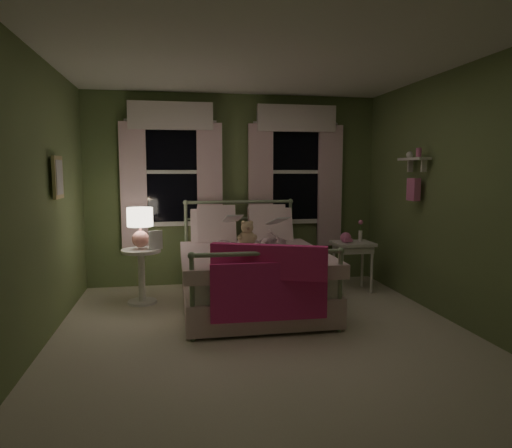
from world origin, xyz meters
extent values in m
plane|color=beige|center=(0.00, 0.00, 0.00)|extent=(4.20, 4.20, 0.00)
plane|color=white|center=(0.00, 0.00, 2.60)|extent=(4.20, 4.20, 0.00)
plane|color=#6B834E|center=(0.00, 2.10, 1.30)|extent=(4.00, 0.00, 4.00)
plane|color=#6B834E|center=(0.00, -2.10, 1.30)|extent=(4.00, 0.00, 4.00)
plane|color=#6B834E|center=(-2.00, 0.00, 1.30)|extent=(0.00, 4.20, 4.20)
plane|color=#6B834E|center=(2.00, 0.00, 1.30)|extent=(0.00, 4.20, 4.20)
cube|color=white|center=(0.03, 0.90, 0.42)|extent=(1.44, 1.94, 0.26)
cube|color=white|center=(0.03, 0.90, 0.18)|extent=(1.54, 2.02, 0.30)
cube|color=white|center=(0.03, 0.75, 0.60)|extent=(1.58, 1.75, 0.14)
cylinder|color=#9EB793|center=(-0.66, 0.90, 0.30)|extent=(0.04, 1.90, 0.04)
cylinder|color=#9EB793|center=(0.72, 0.90, 0.30)|extent=(0.04, 1.90, 0.04)
cylinder|color=#9EB793|center=(-0.68, 1.87, 0.57)|extent=(0.04, 0.04, 1.15)
cylinder|color=#9EB793|center=(0.74, 1.87, 0.57)|extent=(0.04, 0.04, 1.15)
sphere|color=#9EB793|center=(-0.68, 1.87, 1.15)|extent=(0.07, 0.07, 0.07)
sphere|color=#9EB793|center=(0.74, 1.87, 1.15)|extent=(0.07, 0.07, 0.07)
cylinder|color=#9EB793|center=(0.03, 1.87, 1.15)|extent=(1.42, 0.04, 0.04)
cylinder|color=#9EB793|center=(0.03, 1.87, 0.93)|extent=(1.38, 0.03, 0.03)
cylinder|color=#9EB793|center=(-0.68, -0.07, 0.40)|extent=(0.04, 0.04, 0.80)
cylinder|color=#9EB793|center=(0.74, -0.07, 0.40)|extent=(0.04, 0.04, 0.80)
sphere|color=#9EB793|center=(-0.68, -0.07, 0.80)|extent=(0.07, 0.07, 0.07)
sphere|color=#9EB793|center=(0.74, -0.07, 0.80)|extent=(0.07, 0.07, 0.07)
cylinder|color=#9EB793|center=(0.03, -0.07, 0.80)|extent=(1.42, 0.04, 0.04)
cube|color=white|center=(-0.35, 1.60, 0.80)|extent=(0.55, 0.32, 0.57)
cube|color=white|center=(0.41, 1.60, 0.80)|extent=(0.55, 0.32, 0.57)
cube|color=white|center=(-0.30, 1.60, 0.88)|extent=(0.48, 0.30, 0.51)
cube|color=white|center=(0.36, 1.60, 0.88)|extent=(0.48, 0.30, 0.51)
cube|color=#EA2D7D|center=(0.03, -0.07, 0.72)|extent=(1.06, 0.50, 0.32)
cube|color=#E82D85|center=(0.03, -0.14, 0.45)|extent=(1.10, 0.06, 0.55)
imported|color=#F7D1DD|center=(-0.25, 1.35, 0.91)|extent=(0.28, 0.21, 0.69)
imported|color=#F7D1DD|center=(0.31, 1.35, 0.92)|extent=(0.40, 0.35, 0.70)
imported|color=beige|center=(-0.25, 1.10, 0.96)|extent=(0.21, 0.14, 0.26)
imported|color=beige|center=(0.31, 1.10, 0.92)|extent=(0.22, 0.18, 0.26)
sphere|color=tan|center=(0.03, 1.20, 0.75)|extent=(0.21, 0.21, 0.21)
sphere|color=tan|center=(0.03, 1.18, 0.89)|extent=(0.15, 0.15, 0.15)
sphere|color=tan|center=(-0.02, 1.18, 0.95)|extent=(0.06, 0.06, 0.06)
sphere|color=tan|center=(0.07, 1.18, 0.95)|extent=(0.06, 0.06, 0.06)
sphere|color=tan|center=(-0.05, 1.17, 0.77)|extent=(0.08, 0.08, 0.08)
sphere|color=tan|center=(0.11, 1.17, 0.77)|extent=(0.08, 0.08, 0.08)
sphere|color=#8C6B51|center=(0.03, 1.12, 0.89)|extent=(0.05, 0.05, 0.05)
cylinder|color=white|center=(-1.23, 1.26, 0.63)|extent=(0.46, 0.46, 0.04)
cylinder|color=white|center=(-1.23, 1.26, 0.32)|extent=(0.08, 0.08, 0.60)
cylinder|color=white|center=(-1.23, 1.26, 0.01)|extent=(0.34, 0.34, 0.03)
sphere|color=#DF8C84|center=(-1.23, 1.26, 0.77)|extent=(0.20, 0.20, 0.20)
cylinder|color=pink|center=(-1.23, 1.26, 0.89)|extent=(0.03, 0.03, 0.12)
cylinder|color=#FFEAC6|center=(-1.23, 1.26, 1.03)|extent=(0.30, 0.30, 0.22)
imported|color=beige|center=(-1.13, 1.18, 0.66)|extent=(0.23, 0.27, 0.02)
cube|color=white|center=(1.44, 1.33, 0.63)|extent=(0.50, 0.40, 0.04)
cube|color=white|center=(1.44, 1.33, 0.56)|extent=(0.44, 0.34, 0.08)
cylinder|color=white|center=(1.24, 1.18, 0.31)|extent=(0.04, 0.04, 0.60)
cylinder|color=white|center=(1.64, 1.18, 0.31)|extent=(0.04, 0.04, 0.60)
cylinder|color=white|center=(1.24, 1.48, 0.31)|extent=(0.04, 0.04, 0.60)
cylinder|color=white|center=(1.64, 1.48, 0.31)|extent=(0.04, 0.04, 0.60)
sphere|color=pink|center=(1.34, 1.33, 0.71)|extent=(0.14, 0.14, 0.14)
cube|color=pink|center=(1.34, 1.24, 0.69)|extent=(0.10, 0.05, 0.04)
cylinder|color=white|center=(1.56, 1.38, 0.72)|extent=(0.05, 0.05, 0.14)
cylinder|color=#4C7F3F|center=(1.56, 1.38, 0.83)|extent=(0.01, 0.01, 0.12)
sphere|color=pink|center=(1.56, 1.38, 0.90)|extent=(0.06, 0.06, 0.06)
cube|color=black|center=(-0.85, 2.08, 1.55)|extent=(0.76, 0.02, 1.35)
cube|color=white|center=(-0.85, 2.06, 2.25)|extent=(0.84, 0.05, 0.06)
cube|color=white|center=(-0.85, 2.06, 0.85)|extent=(0.84, 0.05, 0.06)
cube|color=white|center=(-1.25, 2.06, 1.55)|extent=(0.06, 0.05, 1.40)
cube|color=white|center=(-0.45, 2.06, 1.55)|extent=(0.06, 0.05, 1.40)
cube|color=white|center=(-0.85, 2.06, 1.55)|extent=(0.76, 0.04, 0.05)
cube|color=white|center=(-1.35, 2.02, 1.35)|extent=(0.34, 0.06, 1.70)
cube|color=white|center=(-0.35, 2.02, 1.35)|extent=(0.34, 0.06, 1.70)
cube|color=white|center=(-0.85, 2.00, 2.28)|extent=(1.10, 0.08, 0.36)
cylinder|color=white|center=(-0.85, 2.04, 2.22)|extent=(1.20, 0.03, 0.03)
cube|color=black|center=(0.85, 2.08, 1.55)|extent=(0.76, 0.02, 1.35)
cube|color=white|center=(0.85, 2.06, 2.25)|extent=(0.84, 0.05, 0.06)
cube|color=white|center=(0.85, 2.06, 0.85)|extent=(0.84, 0.05, 0.06)
cube|color=white|center=(0.45, 2.06, 1.55)|extent=(0.06, 0.05, 1.40)
cube|color=white|center=(1.25, 2.06, 1.55)|extent=(0.06, 0.05, 1.40)
cube|color=white|center=(0.85, 2.06, 1.55)|extent=(0.76, 0.04, 0.05)
cube|color=silver|center=(0.35, 2.02, 1.35)|extent=(0.34, 0.06, 1.70)
cube|color=white|center=(1.35, 2.02, 1.35)|extent=(0.34, 0.06, 1.70)
cube|color=white|center=(0.85, 2.00, 2.28)|extent=(1.10, 0.08, 0.36)
cylinder|color=white|center=(0.85, 2.04, 2.22)|extent=(1.20, 0.03, 0.03)
cube|color=white|center=(1.89, 0.70, 1.70)|extent=(0.15, 0.50, 0.03)
cube|color=white|center=(1.93, 0.55, 1.62)|extent=(0.06, 0.03, 0.14)
cube|color=white|center=(1.93, 0.85, 1.62)|extent=(0.06, 0.03, 0.14)
cylinder|color=pink|center=(1.89, 0.60, 1.77)|extent=(0.06, 0.06, 0.10)
sphere|color=white|center=(1.89, 0.80, 1.75)|extent=(0.08, 0.08, 0.08)
cube|color=pink|center=(1.90, 0.70, 1.35)|extent=(0.08, 0.18, 0.26)
cube|color=beige|center=(-1.95, 0.60, 1.50)|extent=(0.03, 0.32, 0.42)
cube|color=silver|center=(-1.94, 0.60, 1.50)|extent=(0.01, 0.25, 0.34)
camera|label=1|loc=(-0.82, -4.17, 1.56)|focal=32.00mm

